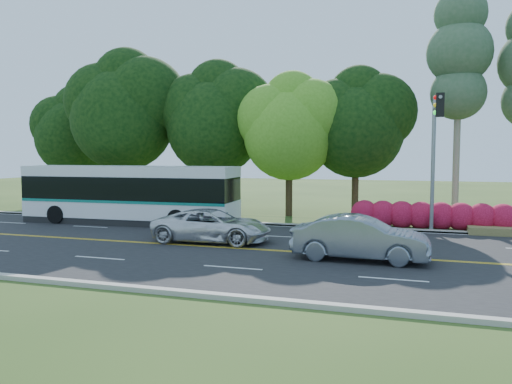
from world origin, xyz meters
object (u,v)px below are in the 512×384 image
(sedan, at_px, (360,238))
(suv, at_px, (212,226))
(traffic_signal, at_px, (435,141))
(transit_bus, at_px, (129,195))

(sedan, xyz_separation_m, suv, (-6.88, 1.98, -0.09))
(traffic_signal, bearing_deg, transit_bus, 179.96)
(transit_bus, xyz_separation_m, sedan, (13.84, -6.27, -0.81))
(transit_bus, relative_size, sedan, 2.50)
(traffic_signal, height_order, sedan, traffic_signal)
(transit_bus, height_order, suv, transit_bus)
(sedan, height_order, suv, sedan)
(traffic_signal, xyz_separation_m, sedan, (-2.82, -6.26, -3.81))
(suv, bearing_deg, sedan, -108.77)
(traffic_signal, relative_size, transit_bus, 0.55)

